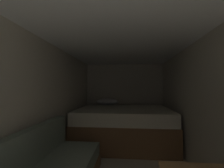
# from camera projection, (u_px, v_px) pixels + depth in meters

# --- Properties ---
(wall_back) EXTENTS (2.31, 0.05, 1.96)m
(wall_back) POSITION_uv_depth(u_px,v_px,m) (124.00, 98.00, 4.74)
(wall_back) COLOR beige
(wall_back) RESTS_ON ground
(wall_left) EXTENTS (0.05, 4.96, 1.96)m
(wall_left) POSITION_uv_depth(u_px,v_px,m) (43.00, 107.00, 2.36)
(wall_left) COLOR beige
(wall_left) RESTS_ON ground
(wall_right) EXTENTS (0.05, 4.96, 1.96)m
(wall_right) POSITION_uv_depth(u_px,v_px,m) (206.00, 109.00, 2.14)
(wall_right) COLOR beige
(wall_right) RESTS_ON ground
(ceiling_slab) EXTENTS (2.31, 4.96, 0.05)m
(ceiling_slab) POSITION_uv_depth(u_px,v_px,m) (121.00, 37.00, 2.27)
(ceiling_slab) COLOR white
(ceiling_slab) RESTS_ON wall_left
(bed) EXTENTS (2.09, 1.77, 0.97)m
(bed) POSITION_uv_depth(u_px,v_px,m) (123.00, 125.00, 3.78)
(bed) COLOR brown
(bed) RESTS_ON ground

